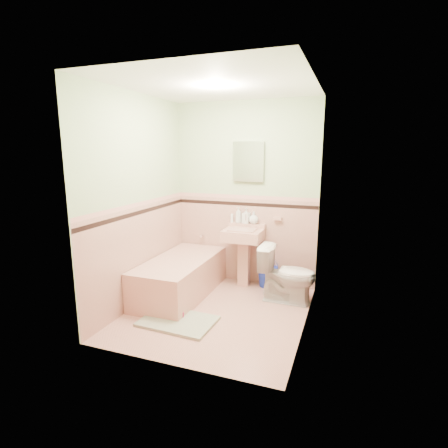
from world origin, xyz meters
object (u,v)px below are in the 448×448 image
(soap_bottle_mid, at_px, (246,216))
(bucket, at_px, (268,276))
(soap_bottle_left, at_px, (239,215))
(shoe, at_px, (178,314))
(sink, at_px, (243,259))
(soap_bottle_right, at_px, (254,218))
(bathtub, at_px, (181,278))
(medicine_cabinet, at_px, (248,162))
(toilet, at_px, (287,274))

(soap_bottle_mid, bearing_deg, bucket, -7.46)
(soap_bottle_left, relative_size, soap_bottle_mid, 1.02)
(soap_bottle_mid, bearing_deg, shoe, -106.00)
(sink, relative_size, soap_bottle_right, 4.78)
(bathtub, height_order, medicine_cabinet, medicine_cabinet)
(soap_bottle_right, relative_size, toilet, 0.24)
(soap_bottle_right, bearing_deg, medicine_cabinet, 162.51)
(soap_bottle_mid, xyz_separation_m, bucket, (0.33, -0.04, -0.83))
(bathtub, relative_size, shoe, 10.49)
(sink, height_order, soap_bottle_left, soap_bottle_left)
(shoe, bearing_deg, bathtub, 92.50)
(soap_bottle_left, bearing_deg, soap_bottle_right, 0.00)
(bathtub, xyz_separation_m, toilet, (1.34, 0.26, 0.13))
(soap_bottle_left, bearing_deg, bucket, -5.61)
(soap_bottle_right, xyz_separation_m, toilet, (0.56, -0.45, -0.59))
(bathtub, relative_size, soap_bottle_mid, 7.05)
(soap_bottle_right, bearing_deg, soap_bottle_mid, 180.00)
(medicine_cabinet, height_order, bucket, medicine_cabinet)
(toilet, bearing_deg, soap_bottle_mid, 56.47)
(soap_bottle_left, height_order, toilet, soap_bottle_left)
(soap_bottle_left, distance_m, soap_bottle_right, 0.22)
(sink, height_order, bucket, sink)
(medicine_cabinet, xyz_separation_m, shoe, (-0.40, -1.38, -1.64))
(bathtub, height_order, soap_bottle_left, soap_bottle_left)
(soap_bottle_right, bearing_deg, bathtub, -137.51)
(soap_bottle_right, bearing_deg, bucket, -10.95)
(shoe, bearing_deg, medicine_cabinet, 52.51)
(medicine_cabinet, relative_size, shoe, 3.72)
(sink, distance_m, soap_bottle_left, 0.61)
(bathtub, height_order, toilet, toilet)
(soap_bottle_right, bearing_deg, shoe, -110.14)
(bathtub, relative_size, medicine_cabinet, 2.82)
(soap_bottle_mid, xyz_separation_m, soap_bottle_right, (0.11, 0.00, -0.02))
(soap_bottle_right, bearing_deg, sink, -117.87)
(medicine_cabinet, bearing_deg, sink, -90.00)
(soap_bottle_mid, bearing_deg, soap_bottle_left, 180.00)
(sink, height_order, toilet, sink)
(medicine_cabinet, distance_m, soap_bottle_right, 0.76)
(soap_bottle_right, height_order, toilet, soap_bottle_right)
(sink, bearing_deg, medicine_cabinet, 90.00)
(soap_bottle_left, xyz_separation_m, toilet, (0.78, -0.45, -0.62))
(sink, distance_m, medicine_cabinet, 1.31)
(sink, height_order, shoe, sink)
(soap_bottle_left, distance_m, shoe, 1.65)
(medicine_cabinet, height_order, toilet, medicine_cabinet)
(bathtub, bearing_deg, shoe, -66.15)
(soap_bottle_mid, height_order, toilet, soap_bottle_mid)
(soap_bottle_mid, xyz_separation_m, toilet, (0.67, -0.45, -0.62))
(bucket, bearing_deg, soap_bottle_left, 174.39)
(soap_bottle_left, bearing_deg, soap_bottle_mid, 0.00)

